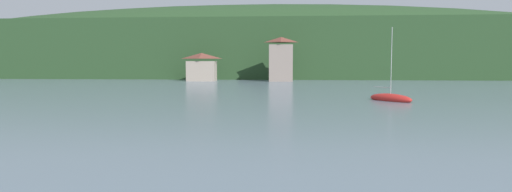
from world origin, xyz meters
The scene contains 4 objects.
wooded_hillside centered at (-4.02, 135.67, 5.68)m, with size 352.00×53.14×31.73m.
shore_building_west centered at (-16.07, 98.72, 2.75)m, with size 6.00×3.48×5.67m.
shore_building_westcentral centered at (0.00, 98.57, 4.28)m, with size 4.90×3.16×8.79m.
sailboat_far_3 centered at (12.10, 56.46, 0.24)m, with size 4.38×4.96×7.68m.
Camera 1 is at (2.09, 11.61, 4.01)m, focal length 30.58 mm.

